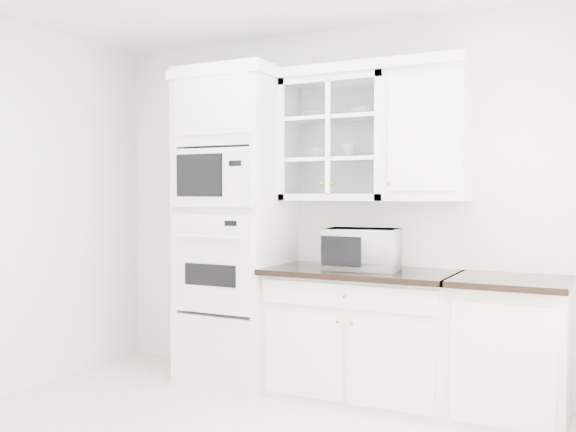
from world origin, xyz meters
The scene contains 12 objects.
room_shell centered at (0.00, 0.43, 1.78)m, with size 4.00×3.50×2.70m.
oven_column centered at (-0.75, 1.42, 1.20)m, with size 0.76×0.68×2.40m.
base_cabinet_run centered at (0.28, 1.45, 0.46)m, with size 1.32×0.67×0.92m.
extra_base_cabinet centered at (1.28, 1.45, 0.46)m, with size 0.72×0.67×0.92m.
upper_cabinet_glass centered at (0.03, 1.58, 1.85)m, with size 0.80×0.33×0.90m.
upper_cabinet_solid centered at (0.71, 1.58, 1.85)m, with size 0.55×0.33×0.90m, color white.
crown_molding centered at (-0.07, 1.56, 2.33)m, with size 2.14×0.38×0.07m, color white.
countertop_microwave centered at (0.30, 1.42, 1.06)m, with size 0.50×0.41×0.29m, color white.
bowl_a centered at (-0.13, 1.57, 2.03)m, with size 0.20×0.20×0.05m, color white.
bowl_b centered at (0.22, 1.59, 2.04)m, with size 0.18×0.18×0.06m, color white.
cup_a centered at (-0.12, 1.57, 1.75)m, with size 0.11×0.11×0.08m, color white.
cup_b centered at (0.12, 1.59, 1.76)m, with size 0.11×0.11×0.10m, color white.
Camera 1 is at (1.88, -2.78, 1.45)m, focal length 40.00 mm.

